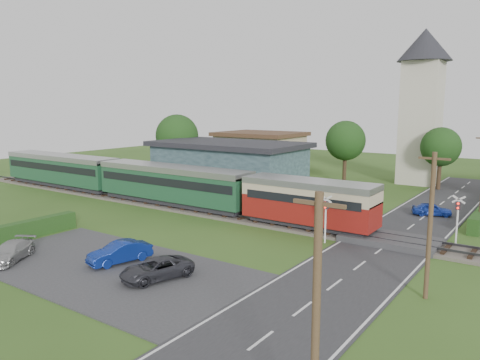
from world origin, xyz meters
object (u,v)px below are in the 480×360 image
Objects in this scene: crossing_signal_far at (458,212)px; car_park_dark at (157,269)px; crossing_signal_near at (326,212)px; car_park_blue at (120,252)px; pedestrian_far at (145,182)px; car_park_silver at (11,252)px; station_building at (228,166)px; equipment_hut at (135,176)px; pedestrian_near at (270,200)px; train at (147,180)px; house_west at (260,152)px; church_tower at (422,95)px; car_on_road at (432,209)px.

crossing_signal_far is 19.85m from car_park_dark.
crossing_signal_near reaches higher than car_park_blue.
pedestrian_far reaches higher than car_park_dark.
car_park_silver is 0.96× the size of car_park_dark.
station_building reaches higher than crossing_signal_near.
station_building is 25.75m from car_park_silver.
pedestrian_near is (17.09, -0.60, -0.52)m from equipment_hut.
equipment_hut is at bearing 178.54° from crossing_signal_far.
pedestrian_far is (-29.38, 0.09, -0.74)m from crossing_signal_far.
train is 17.29m from car_park_blue.
house_west reaches higher than crossing_signal_far.
pedestrian_near is at bearing -2.03° from equipment_hut.
pedestrian_near is at bearing 102.61° from car_park_blue.
train is at bearing -84.55° from house_west.
church_tower reaches higher than car_park_silver.
pedestrian_near reaches higher than car_on_road.
house_west is 40.35m from car_park_silver.
crossing_signal_near is 8.91m from pedestrian_near.
house_west is at bearing 14.14° from pedestrian_far.
crossing_signal_far is (26.41, 2.39, -0.04)m from train.
pedestrian_far is at bearing -131.47° from church_tower.
crossing_signal_far is at bearing 160.36° from pedestrian_near.
car_park_silver is 2.39× the size of pedestrian_near.
pedestrian_near is (-5.91, -23.40, -9.00)m from church_tower.
train is at bearing 145.76° from car_park_blue.
station_building is at bearing -70.35° from house_west.
station_building is 14.87m from house_west.
car_park_blue is 1.93× the size of pedestrian_far.
crossing_signal_near is at bearing -7.14° from train.
pedestrian_near is 14.87m from pedestrian_far.
pedestrian_near is at bearing 41.28° from car_park_silver.
station_building reaches higher than car_park_blue.
car_park_silver is (-17.45, -26.22, 0.04)m from car_on_road.
station_building is at bearing -25.30° from pedestrian_far.
car_park_blue is at bearing -44.65° from equipment_hut.
equipment_hut is 0.16× the size of station_building.
pedestrian_near is (14.09, -20.40, -1.56)m from house_west.
church_tower is 1.63× the size of house_west.
station_building is 8.80m from pedestrian_far.
pedestrian_far is (-8.72, 18.98, 0.78)m from car_park_silver.
crossing_signal_far is 28.04m from car_park_silver.
pedestrian_near is (9.09, -6.40, -1.47)m from station_building.
crossing_signal_far is (23.60, -6.60, -0.55)m from station_building.
car_park_blue is at bearing 1.28° from car_park_silver.
house_west is 3.30× the size of crossing_signal_near.
crossing_signal_near is 12.86m from car_on_road.
church_tower is 40.72m from car_park_blue.
crossing_signal_far is 1.72× the size of pedestrian_far.
train is 13.89× the size of car_on_road.
crossing_signal_near is (16.40, -11.40, -0.55)m from station_building.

